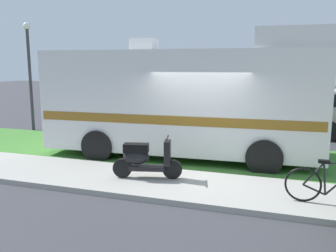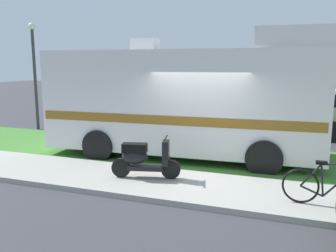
# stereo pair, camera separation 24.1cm
# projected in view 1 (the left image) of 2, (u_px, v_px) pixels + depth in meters

# --- Properties ---
(ground_plane) EXTENTS (80.00, 80.00, 0.00)m
(ground_plane) POSITION_uv_depth(u_px,v_px,m) (196.00, 173.00, 8.88)
(ground_plane) COLOR #38383D
(sidewalk) EXTENTS (24.00, 2.00, 0.12)m
(sidewalk) POSITION_uv_depth(u_px,v_px,m) (183.00, 186.00, 7.75)
(sidewalk) COLOR #9E9B93
(sidewalk) RESTS_ON ground
(grass_strip) EXTENTS (24.00, 3.40, 0.08)m
(grass_strip) POSITION_uv_depth(u_px,v_px,m) (209.00, 157.00, 10.28)
(grass_strip) COLOR #3D752D
(grass_strip) RESTS_ON ground
(motorhome_rv) EXTENTS (7.76, 3.01, 3.57)m
(motorhome_rv) POSITION_uv_depth(u_px,v_px,m) (186.00, 99.00, 10.19)
(motorhome_rv) COLOR silver
(motorhome_rv) RESTS_ON ground
(scooter) EXTENTS (1.57, 0.63, 0.97)m
(scooter) POSITION_uv_depth(u_px,v_px,m) (145.00, 158.00, 8.04)
(scooter) COLOR black
(scooter) RESTS_ON ground
(bicycle) EXTENTS (1.71, 0.52, 0.89)m
(bicycle) POSITION_uv_depth(u_px,v_px,m) (333.00, 185.00, 6.49)
(bicycle) COLOR black
(bicycle) RESTS_ON ground
(pickup_truck_near) EXTENTS (5.86, 2.40, 1.75)m
(pickup_truck_near) POSITION_uv_depth(u_px,v_px,m) (294.00, 110.00, 13.63)
(pickup_truck_near) COLOR #B7B29E
(pickup_truck_near) RESTS_ON ground
(street_lamp_post) EXTENTS (0.28, 0.28, 4.32)m
(street_lamp_post) POSITION_uv_depth(u_px,v_px,m) (29.00, 66.00, 14.20)
(street_lamp_post) COLOR #333338
(street_lamp_post) RESTS_ON ground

